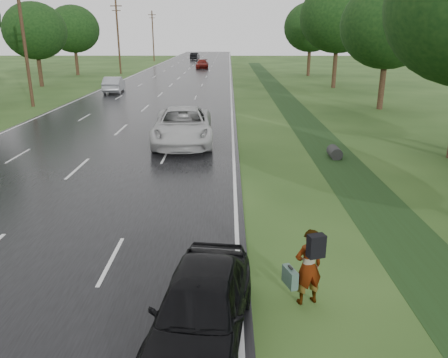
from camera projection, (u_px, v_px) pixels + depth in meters
name	position (u px, v px, depth m)	size (l,w,h in m)	color
road	(176.00, 81.00, 53.89)	(14.00, 180.00, 0.04)	black
edge_stripe_east	(231.00, 81.00, 53.82)	(0.12, 180.00, 0.01)	silver
edge_stripe_west	(122.00, 80.00, 53.95)	(0.12, 180.00, 0.01)	silver
center_line	(176.00, 81.00, 53.89)	(0.12, 180.00, 0.01)	silver
drainage_ditch	(304.00, 121.00, 28.84)	(2.20, 120.00, 0.56)	#1B3213
utility_pole_mid	(24.00, 39.00, 33.37)	(1.60, 0.26, 10.00)	#311D14
utility_pole_far	(118.00, 36.00, 61.83)	(1.60, 0.26, 10.00)	#311D14
utility_pole_distant	(153.00, 35.00, 90.28)	(1.60, 0.26, 10.00)	#311D14
tree_east_c	(389.00, 25.00, 31.86)	(7.00, 7.00, 9.29)	#311D14
tree_east_d	(339.00, 17.00, 44.82)	(8.00, 8.00, 10.76)	#311D14
tree_east_f	(311.00, 27.00, 58.35)	(7.20, 7.20, 9.62)	#311D14
tree_west_d	(35.00, 31.00, 46.50)	(6.60, 6.60, 8.80)	#311D14
tree_west_f	(73.00, 29.00, 59.69)	(7.00, 7.00, 9.29)	#311D14
pedestrian	(308.00, 266.00, 9.21)	(0.90, 0.69, 1.74)	#A5998C
white_pickup	(183.00, 126.00, 22.94)	(3.02, 6.56, 1.82)	#B9B9B9
dark_sedan	(201.00, 307.00, 8.07)	(1.68, 4.19, 1.43)	black
silver_sedan	(114.00, 84.00, 42.93)	(1.61, 4.61, 1.52)	#919499
far_car_red	(202.00, 64.00, 72.56)	(1.96, 4.81, 1.40)	maroon
far_car_dark	(195.00, 56.00, 96.51)	(1.61, 4.62, 1.52)	black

